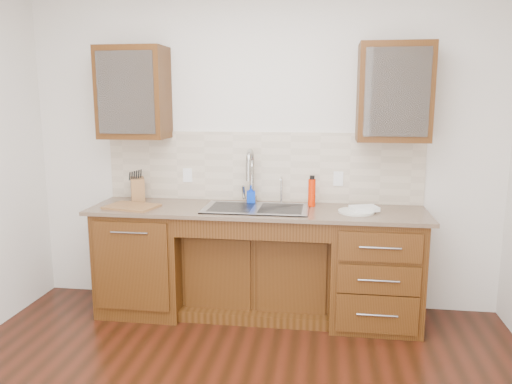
# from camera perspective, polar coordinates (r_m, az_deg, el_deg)

# --- Properties ---
(wall_back) EXTENTS (4.00, 0.10, 2.70)m
(wall_back) POSITION_cam_1_polar(r_m,az_deg,el_deg) (4.30, 0.75, 4.91)
(wall_back) COLOR silver
(wall_back) RESTS_ON ground
(base_cabinet_left) EXTENTS (0.70, 0.62, 0.88)m
(base_cabinet_left) POSITION_cam_1_polar(r_m,az_deg,el_deg) (4.38, -12.44, -7.44)
(base_cabinet_left) COLOR #593014
(base_cabinet_left) RESTS_ON ground
(base_cabinet_center) EXTENTS (1.20, 0.44, 0.70)m
(base_cabinet_center) POSITION_cam_1_polar(r_m,az_deg,el_deg) (4.26, 0.25, -8.95)
(base_cabinet_center) COLOR #593014
(base_cabinet_center) RESTS_ON ground
(base_cabinet_right) EXTENTS (0.70, 0.62, 0.88)m
(base_cabinet_right) POSITION_cam_1_polar(r_m,az_deg,el_deg) (4.13, 13.38, -8.58)
(base_cabinet_right) COLOR #593014
(base_cabinet_right) RESTS_ON ground
(countertop) EXTENTS (2.70, 0.65, 0.03)m
(countertop) POSITION_cam_1_polar(r_m,az_deg,el_deg) (4.01, 0.05, -2.11)
(countertop) COLOR #84705B
(countertop) RESTS_ON base_cabinet_left
(backsplash) EXTENTS (2.70, 0.02, 0.59)m
(backsplash) POSITION_cam_1_polar(r_m,az_deg,el_deg) (4.26, 0.64, 2.89)
(backsplash) COLOR beige
(backsplash) RESTS_ON wall_back
(sink) EXTENTS (0.84, 0.46, 0.19)m
(sink) POSITION_cam_1_polar(r_m,az_deg,el_deg) (4.01, 0.02, -3.13)
(sink) COLOR #9E9EA5
(sink) RESTS_ON countertop
(faucet) EXTENTS (0.04, 0.04, 0.40)m
(faucet) POSITION_cam_1_polar(r_m,az_deg,el_deg) (4.19, -0.49, 1.44)
(faucet) COLOR #999993
(faucet) RESTS_ON countertop
(filter_tap) EXTENTS (0.02, 0.02, 0.24)m
(filter_tap) POSITION_cam_1_polar(r_m,az_deg,el_deg) (4.18, 2.92, 0.30)
(filter_tap) COLOR #999993
(filter_tap) RESTS_ON countertop
(upper_cabinet_left) EXTENTS (0.55, 0.34, 0.75)m
(upper_cabinet_left) POSITION_cam_1_polar(r_m,az_deg,el_deg) (4.33, -13.79, 10.94)
(upper_cabinet_left) COLOR #593014
(upper_cabinet_left) RESTS_ON wall_back
(upper_cabinet_right) EXTENTS (0.55, 0.34, 0.75)m
(upper_cabinet_right) POSITION_cam_1_polar(r_m,az_deg,el_deg) (4.06, 15.50, 10.89)
(upper_cabinet_right) COLOR #593014
(upper_cabinet_right) RESTS_ON wall_back
(outlet_left) EXTENTS (0.08, 0.01, 0.12)m
(outlet_left) POSITION_cam_1_polar(r_m,az_deg,el_deg) (4.39, -7.82, 1.90)
(outlet_left) COLOR white
(outlet_left) RESTS_ON backsplash
(outlet_right) EXTENTS (0.08, 0.01, 0.12)m
(outlet_right) POSITION_cam_1_polar(r_m,az_deg,el_deg) (4.23, 9.39, 1.52)
(outlet_right) COLOR white
(outlet_right) RESTS_ON backsplash
(soap_bottle) EXTENTS (0.08, 0.08, 0.15)m
(soap_bottle) POSITION_cam_1_polar(r_m,az_deg,el_deg) (4.19, -0.58, -0.27)
(soap_bottle) COLOR #0737D7
(soap_bottle) RESTS_ON countertop
(water_bottle) EXTENTS (0.07, 0.07, 0.22)m
(water_bottle) POSITION_cam_1_polar(r_m,az_deg,el_deg) (4.10, 6.40, -0.09)
(water_bottle) COLOR red
(water_bottle) RESTS_ON countertop
(plate) EXTENTS (0.28, 0.28, 0.02)m
(plate) POSITION_cam_1_polar(r_m,az_deg,el_deg) (3.95, 11.38, -2.20)
(plate) COLOR silver
(plate) RESTS_ON countertop
(dish_towel) EXTENTS (0.24, 0.20, 0.03)m
(dish_towel) POSITION_cam_1_polar(r_m,az_deg,el_deg) (3.96, 12.26, -1.83)
(dish_towel) COLOR white
(dish_towel) RESTS_ON plate
(knife_block) EXTENTS (0.17, 0.21, 0.20)m
(knife_block) POSITION_cam_1_polar(r_m,az_deg,el_deg) (4.40, -13.36, 0.29)
(knife_block) COLOR olive
(knife_block) RESTS_ON countertop
(cutting_board) EXTENTS (0.45, 0.36, 0.02)m
(cutting_board) POSITION_cam_1_polar(r_m,az_deg,el_deg) (4.16, -14.01, -1.62)
(cutting_board) COLOR #A77F25
(cutting_board) RESTS_ON countertop
(cup_left_a) EXTENTS (0.14, 0.14, 0.10)m
(cup_left_a) POSITION_cam_1_polar(r_m,az_deg,el_deg) (4.38, -15.31, 10.22)
(cup_left_a) COLOR silver
(cup_left_a) RESTS_ON upper_cabinet_left
(cup_left_b) EXTENTS (0.12, 0.12, 0.09)m
(cup_left_b) POSITION_cam_1_polar(r_m,az_deg,el_deg) (4.30, -12.68, 10.24)
(cup_left_b) COLOR white
(cup_left_b) RESTS_ON upper_cabinet_left
(cup_right_a) EXTENTS (0.16, 0.16, 0.10)m
(cup_right_a) POSITION_cam_1_polar(r_m,az_deg,el_deg) (4.05, 14.18, 10.25)
(cup_right_a) COLOR white
(cup_right_a) RESTS_ON upper_cabinet_right
(cup_right_b) EXTENTS (0.12, 0.12, 0.10)m
(cup_right_b) POSITION_cam_1_polar(r_m,az_deg,el_deg) (4.08, 17.22, 10.07)
(cup_right_b) COLOR silver
(cup_right_b) RESTS_ON upper_cabinet_right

